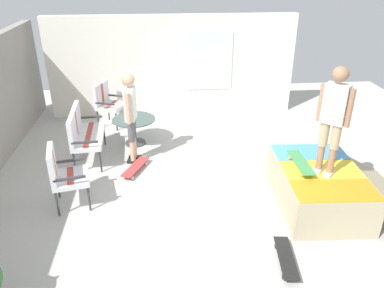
{
  "coord_description": "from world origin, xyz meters",
  "views": [
    {
      "loc": [
        -5.35,
        0.85,
        3.59
      ],
      "look_at": [
        0.49,
        0.32,
        0.7
      ],
      "focal_mm": 35.27,
      "sensor_mm": 36.0,
      "label": 1
    }
  ],
  "objects_px": {
    "patio_table": "(134,126)",
    "patio_bench": "(82,130)",
    "skateboard_by_bench": "(135,167)",
    "skate_ramp": "(320,187)",
    "person_skater": "(334,114)",
    "person_watching": "(131,112)",
    "skateboard_spare": "(286,258)",
    "patio_chair_near_house": "(106,100)",
    "skateboard_on_ramp": "(301,163)",
    "patio_chair_by_wall": "(62,172)"
  },
  "relations": [
    {
      "from": "patio_chair_near_house",
      "to": "skateboard_spare",
      "type": "xyz_separation_m",
      "value": [
        -4.88,
        -2.8,
        -0.53
      ]
    },
    {
      "from": "patio_table",
      "to": "patio_chair_near_house",
      "type": "bearing_deg",
      "value": 31.81
    },
    {
      "from": "skateboard_by_bench",
      "to": "patio_chair_near_house",
      "type": "bearing_deg",
      "value": 17.78
    },
    {
      "from": "patio_bench",
      "to": "skateboard_on_ramp",
      "type": "height_order",
      "value": "patio_bench"
    },
    {
      "from": "patio_bench",
      "to": "skateboard_spare",
      "type": "distance_m",
      "value": 4.45
    },
    {
      "from": "patio_bench",
      "to": "person_skater",
      "type": "distance_m",
      "value": 4.56
    },
    {
      "from": "skate_ramp",
      "to": "person_watching",
      "type": "xyz_separation_m",
      "value": [
        1.75,
        3.04,
        0.71
      ]
    },
    {
      "from": "patio_table",
      "to": "skateboard_on_ramp",
      "type": "distance_m",
      "value": 3.67
    },
    {
      "from": "patio_bench",
      "to": "patio_chair_near_house",
      "type": "relative_size",
      "value": 1.25
    },
    {
      "from": "patio_table",
      "to": "person_watching",
      "type": "distance_m",
      "value": 1.0
    },
    {
      "from": "patio_chair_by_wall",
      "to": "skateboard_by_bench",
      "type": "xyz_separation_m",
      "value": [
        0.98,
        -1.06,
        -0.53
      ]
    },
    {
      "from": "patio_chair_near_house",
      "to": "skateboard_on_ramp",
      "type": "distance_m",
      "value": 4.91
    },
    {
      "from": "skate_ramp",
      "to": "skateboard_spare",
      "type": "bearing_deg",
      "value": 143.18
    },
    {
      "from": "skate_ramp",
      "to": "person_watching",
      "type": "relative_size",
      "value": 1.23
    },
    {
      "from": "skate_ramp",
      "to": "patio_table",
      "type": "height_order",
      "value": "skate_ramp"
    },
    {
      "from": "patio_chair_near_house",
      "to": "patio_table",
      "type": "distance_m",
      "value": 1.31
    },
    {
      "from": "patio_bench",
      "to": "skateboard_on_ramp",
      "type": "distance_m",
      "value": 4.1
    },
    {
      "from": "person_skater",
      "to": "skateboard_spare",
      "type": "distance_m",
      "value": 2.1
    },
    {
      "from": "patio_table",
      "to": "patio_bench",
      "type": "bearing_deg",
      "value": 122.42
    },
    {
      "from": "skate_ramp",
      "to": "skateboard_by_bench",
      "type": "relative_size",
      "value": 2.67
    },
    {
      "from": "skate_ramp",
      "to": "person_watching",
      "type": "bearing_deg",
      "value": 60.07
    },
    {
      "from": "patio_table",
      "to": "person_skater",
      "type": "height_order",
      "value": "person_skater"
    },
    {
      "from": "skate_ramp",
      "to": "person_skater",
      "type": "distance_m",
      "value": 1.29
    },
    {
      "from": "person_watching",
      "to": "patio_chair_near_house",
      "type": "bearing_deg",
      "value": 20.21
    },
    {
      "from": "patio_bench",
      "to": "skateboard_by_bench",
      "type": "relative_size",
      "value": 1.58
    },
    {
      "from": "patio_table",
      "to": "person_watching",
      "type": "relative_size",
      "value": 0.51
    },
    {
      "from": "patio_table",
      "to": "skateboard_by_bench",
      "type": "distance_m",
      "value": 1.24
    },
    {
      "from": "skate_ramp",
      "to": "person_skater",
      "type": "height_order",
      "value": "person_skater"
    },
    {
      "from": "skateboard_by_bench",
      "to": "skateboard_on_ramp",
      "type": "distance_m",
      "value": 3.0
    },
    {
      "from": "skateboard_by_bench",
      "to": "skateboard_spare",
      "type": "height_order",
      "value": "same"
    },
    {
      "from": "skate_ramp",
      "to": "person_skater",
      "type": "xyz_separation_m",
      "value": [
        -0.1,
        0.05,
        1.28
      ]
    },
    {
      "from": "skateboard_by_bench",
      "to": "skateboard_on_ramp",
      "type": "bearing_deg",
      "value": -115.11
    },
    {
      "from": "person_watching",
      "to": "skateboard_by_bench",
      "type": "xyz_separation_m",
      "value": [
        -0.42,
        -0.05,
        -0.95
      ]
    },
    {
      "from": "patio_bench",
      "to": "skateboard_spare",
      "type": "xyz_separation_m",
      "value": [
        -3.17,
        -3.07,
        -0.53
      ]
    },
    {
      "from": "skate_ramp",
      "to": "skateboard_on_ramp",
      "type": "xyz_separation_m",
      "value": [
        0.08,
        0.34,
        0.41
      ]
    },
    {
      "from": "patio_bench",
      "to": "patio_table",
      "type": "bearing_deg",
      "value": -57.58
    },
    {
      "from": "person_skater",
      "to": "skateboard_on_ramp",
      "type": "height_order",
      "value": "person_skater"
    },
    {
      "from": "skate_ramp",
      "to": "person_skater",
      "type": "relative_size",
      "value": 1.31
    },
    {
      "from": "patio_chair_by_wall",
      "to": "skateboard_on_ramp",
      "type": "height_order",
      "value": "patio_chair_by_wall"
    },
    {
      "from": "skateboard_by_bench",
      "to": "patio_bench",
      "type": "bearing_deg",
      "value": 59.61
    },
    {
      "from": "person_skater",
      "to": "skateboard_spare",
      "type": "bearing_deg",
      "value": 142.16
    },
    {
      "from": "patio_chair_near_house",
      "to": "skateboard_spare",
      "type": "height_order",
      "value": "patio_chair_near_house"
    },
    {
      "from": "patio_chair_near_house",
      "to": "skateboard_spare",
      "type": "distance_m",
      "value": 5.65
    },
    {
      "from": "skate_ramp",
      "to": "person_watching",
      "type": "distance_m",
      "value": 3.58
    },
    {
      "from": "person_watching",
      "to": "patio_chair_by_wall",
      "type": "bearing_deg",
      "value": 144.31
    },
    {
      "from": "patio_table",
      "to": "person_watching",
      "type": "bearing_deg",
      "value": -179.41
    },
    {
      "from": "person_watching",
      "to": "skateboard_spare",
      "type": "bearing_deg",
      "value": -144.91
    },
    {
      "from": "skateboard_by_bench",
      "to": "patio_chair_by_wall",
      "type": "bearing_deg",
      "value": 132.9
    },
    {
      "from": "skateboard_spare",
      "to": "skateboard_on_ramp",
      "type": "xyz_separation_m",
      "value": [
        1.33,
        -0.59,
        0.65
      ]
    },
    {
      "from": "patio_chair_near_house",
      "to": "patio_bench",
      "type": "bearing_deg",
      "value": 170.94
    }
  ]
}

